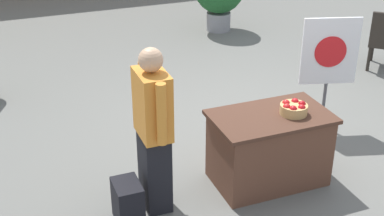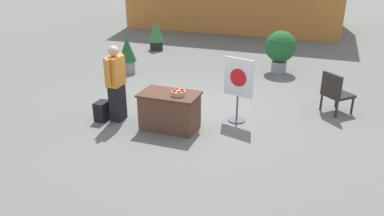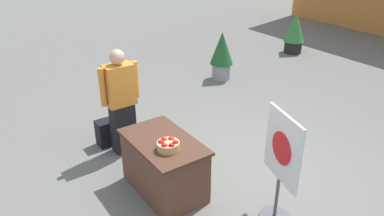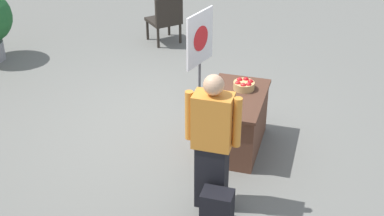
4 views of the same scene
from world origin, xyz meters
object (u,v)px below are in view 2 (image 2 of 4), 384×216
Objects in this scene: apple_basket at (178,93)px; potted_plant_near_left at (156,34)px; display_table at (170,111)px; poster_board at (238,86)px; potted_plant_near_right at (127,53)px; patio_chair at (335,91)px; person_visitor at (116,83)px; backpack at (102,111)px; potted_plant_far_left at (280,48)px.

apple_basket is 6.99m from potted_plant_near_left.
display_table is 1.08× the size of potted_plant_near_left.
poster_board is 1.26× the size of potted_plant_near_right.
patio_chair is at bearing -32.65° from potted_plant_near_left.
display_table is 1.52m from poster_board.
person_visitor is at bearing -54.85° from poster_board.
person_visitor reaches higher than display_table.
display_table is at bearing 5.13° from backpack.
backpack is 2.97m from poster_board.
patio_chair reaches higher than apple_basket.
poster_board is at bearing 166.17° from patio_chair.
potted_plant_far_left is 1.14× the size of potted_plant_near_left.
person_visitor is 3.50m from potted_plant_near_right.
patio_chair is at bearing 24.76° from person_visitor.
potted_plant_near_left reaches higher than potted_plant_near_right.
potted_plant_near_right is at bearing 130.89° from display_table.
potted_plant_far_left is at bearing 20.58° from potted_plant_near_right.
potted_plant_far_left reaches higher than backpack.
poster_board is at bearing 18.55° from person_visitor.
potted_plant_near_right is at bearing -81.61° from potted_plant_near_left.
patio_chair is (4.70, 2.15, 0.30)m from backpack.
potted_plant_near_right is 2.93m from potted_plant_near_left.
potted_plant_far_left is at bearing 74.48° from apple_basket.
person_visitor is 0.71m from backpack.
potted_plant_far_left is at bearing 71.92° from display_table.
potted_plant_near_right reaches higher than apple_basket.
poster_board is 1.26× the size of potted_plant_near_left.
potted_plant_near_left is at bearing 107.94° from person_visitor.
potted_plant_near_right is at bearing 132.56° from apple_basket.
potted_plant_far_left is at bearing 74.79° from patio_chair.
display_table is 6.83m from potted_plant_near_left.
apple_basket is 0.25× the size of potted_plant_near_right.
person_visitor reaches higher than potted_plant_near_right.
backpack is 0.38× the size of potted_plant_near_right.
person_visitor reaches higher than backpack.
display_table is 1.08× the size of potted_plant_near_right.
poster_board is 4.59m from potted_plant_near_right.
apple_basket is 0.20× the size of poster_board.
apple_basket reaches higher than backpack.
potted_plant_near_left is at bearing 98.39° from potted_plant_near_right.
potted_plant_near_right is 1.00× the size of potted_plant_near_left.
display_table is at bearing 165.42° from apple_basket.
potted_plant_near_left is (-0.43, 2.90, -0.02)m from potted_plant_near_right.
potted_plant_near_left is (-1.62, 6.19, 0.38)m from backpack.
poster_board is (2.44, 0.81, -0.04)m from person_visitor.
display_table is 2.84× the size of backpack.
poster_board reaches higher than apple_basket.
backpack is at bearing 159.15° from patio_chair.
poster_board reaches higher than potted_plant_near_right.
patio_chair is 3.20m from potted_plant_far_left.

